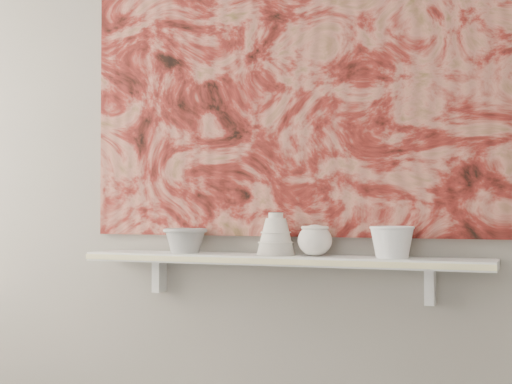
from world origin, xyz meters
The scene contains 11 objects.
wall_back centered at (0.00, 1.60, 1.35)m, with size 3.60×3.60×0.00m, color gray.
shelf centered at (0.00, 1.51, 0.92)m, with size 1.40×0.18×0.03m, color silver.
shelf_stripe centered at (0.00, 1.41, 0.92)m, with size 1.40×0.01×0.02m, color beige.
bracket_left centered at (-0.49, 1.57, 0.84)m, with size 0.03×0.06×0.12m, color silver.
bracket_right centered at (0.49, 1.57, 0.84)m, with size 0.03×0.06×0.12m, color silver.
painting centered at (0.00, 1.59, 1.54)m, with size 1.50×0.03×1.10m, color maroon.
house_motif centered at (0.45, 1.57, 1.23)m, with size 0.09×0.00×0.08m, color black.
bowl_grey centered at (-0.35, 1.51, 0.98)m, with size 0.16×0.16×0.09m, color #969693, non-canonical shape.
cup_cream centered at (0.13, 1.51, 0.98)m, with size 0.11×0.11×0.10m, color beige, non-canonical shape.
bell_vessel centered at (-0.01, 1.51, 1.00)m, with size 0.13×0.13×0.14m, color beige, non-canonical shape.
bowl_white centered at (0.38, 1.51, 0.98)m, with size 0.14×0.14×0.10m, color silver, non-canonical shape.
Camera 1 is at (0.81, -0.75, 1.08)m, focal length 50.00 mm.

